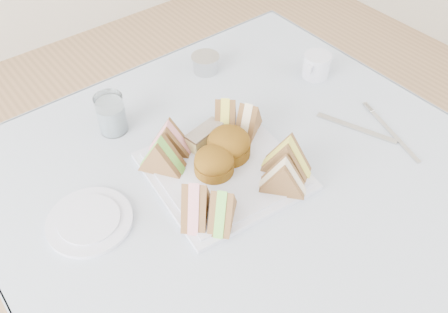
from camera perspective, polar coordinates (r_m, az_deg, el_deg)
table at (r=1.30m, az=2.95°, el=-14.08°), size 0.90×0.90×0.74m
tablecloth at (r=1.00m, az=3.74°, el=-3.20°), size 1.02×1.02×0.01m
serving_plate at (r=1.00m, az=-0.00°, el=-1.75°), size 0.32×0.32×0.01m
sandwich_fl_a at (r=0.89m, az=-3.50°, el=-5.13°), size 0.10×0.10×0.09m
sandwich_fl_b at (r=0.88m, az=-0.19°, el=-5.89°), size 0.10×0.09×0.08m
sandwich_fr_a at (r=0.97m, az=7.62°, el=0.18°), size 0.09×0.11×0.09m
sandwich_fr_b at (r=0.94m, az=7.17°, el=-2.21°), size 0.09×0.10×0.08m
sandwich_bl_a at (r=0.98m, az=-7.58°, el=0.33°), size 0.09×0.11×0.09m
sandwich_bl_b at (r=1.01m, az=-6.64°, el=2.33°), size 0.10×0.10×0.08m
sandwich_br_a at (r=1.06m, az=2.95°, el=4.64°), size 0.10×0.08×0.08m
sandwich_br_b at (r=1.06m, az=0.16°, el=5.17°), size 0.10×0.10×0.09m
scone_left at (r=0.97m, az=-1.21°, el=-0.68°), size 0.10×0.10×0.06m
scone_right at (r=1.01m, az=0.57°, el=1.50°), size 0.10×0.10×0.06m
pastry_slice at (r=1.04m, az=-2.36°, el=2.43°), size 0.09×0.05×0.04m
side_plate at (r=0.96m, az=-15.86°, el=-7.48°), size 0.19×0.19×0.01m
water_glass at (r=1.10m, az=-13.43°, el=5.02°), size 0.07×0.07×0.10m
tea_strainer at (r=1.27m, az=-2.23°, el=11.03°), size 0.08×0.08×0.04m
knife at (r=1.15m, az=15.62°, el=3.31°), size 0.08×0.18×0.00m
fork at (r=1.15m, az=19.81°, el=2.35°), size 0.06×0.18×0.00m
creamer_jug at (r=1.27m, az=11.05°, el=10.69°), size 0.09×0.09×0.06m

